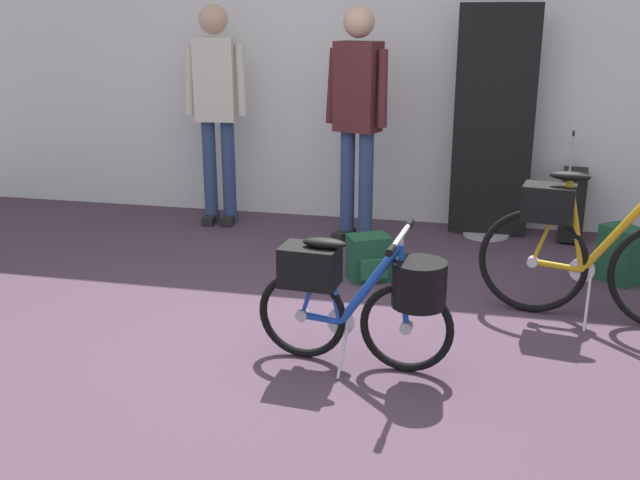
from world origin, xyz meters
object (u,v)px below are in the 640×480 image
(folding_bike_foreground, at_px, (363,293))
(handbag_on_floor, at_px, (369,258))
(display_bike_left, at_px, (587,248))
(visitor_near_wall, at_px, (357,109))
(visitor_browsing, at_px, (216,100))
(rolling_suitcase, at_px, (573,204))
(floor_banner_stand, at_px, (493,136))
(backpack_on_floor, at_px, (621,255))

(folding_bike_foreground, xyz_separation_m, handbag_on_floor, (-0.17, 1.23, -0.24))
(display_bike_left, xyz_separation_m, visitor_near_wall, (-1.53, 1.24, 0.58))
(display_bike_left, bearing_deg, visitor_browsing, 151.30)
(display_bike_left, relative_size, rolling_suitcase, 1.59)
(handbag_on_floor, bearing_deg, rolling_suitcase, 42.00)
(visitor_browsing, bearing_deg, folding_bike_foreground, -55.60)
(floor_banner_stand, xyz_separation_m, visitor_near_wall, (-0.99, -0.34, 0.21))
(backpack_on_floor, bearing_deg, handbag_on_floor, -168.62)
(floor_banner_stand, xyz_separation_m, rolling_suitcase, (0.63, 0.05, -0.51))
(display_bike_left, distance_m, backpack_on_floor, 0.81)
(display_bike_left, bearing_deg, rolling_suitcase, 86.70)
(visitor_near_wall, xyz_separation_m, backpack_on_floor, (1.85, -0.54, -0.82))
(floor_banner_stand, distance_m, backpack_on_floor, 1.37)
(visitor_browsing, bearing_deg, visitor_near_wall, -11.84)
(floor_banner_stand, xyz_separation_m, handbag_on_floor, (-0.75, -1.19, -0.65))
(folding_bike_foreground, relative_size, rolling_suitcase, 1.19)
(floor_banner_stand, bearing_deg, rolling_suitcase, 4.50)
(handbag_on_floor, bearing_deg, backpack_on_floor, 11.38)
(display_bike_left, distance_m, handbag_on_floor, 1.37)
(floor_banner_stand, relative_size, rolling_suitcase, 2.12)
(visitor_near_wall, height_order, handbag_on_floor, visitor_near_wall)
(visitor_near_wall, distance_m, handbag_on_floor, 1.24)
(display_bike_left, xyz_separation_m, visitor_browsing, (-2.73, 1.49, 0.59))
(rolling_suitcase, bearing_deg, visitor_near_wall, -166.64)
(folding_bike_foreground, height_order, visitor_browsing, visitor_browsing)
(folding_bike_foreground, relative_size, display_bike_left, 0.75)
(display_bike_left, height_order, visitor_browsing, visitor_browsing)
(display_bike_left, bearing_deg, visitor_near_wall, 140.92)
(visitor_browsing, height_order, rolling_suitcase, visitor_browsing)
(visitor_browsing, relative_size, rolling_suitcase, 2.12)
(rolling_suitcase, relative_size, handbag_on_floor, 2.57)
(folding_bike_foreground, relative_size, visitor_near_wall, 0.57)
(floor_banner_stand, xyz_separation_m, visitor_browsing, (-2.19, -0.08, 0.23))
(backpack_on_floor, xyz_separation_m, handbag_on_floor, (-1.61, -0.32, -0.04))
(visitor_near_wall, bearing_deg, folding_bike_foreground, -79.00)
(display_bike_left, distance_m, visitor_near_wall, 2.05)
(backpack_on_floor, distance_m, handbag_on_floor, 1.64)
(rolling_suitcase, xyz_separation_m, handbag_on_floor, (-1.38, -1.24, -0.14))
(rolling_suitcase, relative_size, backpack_on_floor, 2.23)
(rolling_suitcase, bearing_deg, floor_banner_stand, -175.50)
(folding_bike_foreground, bearing_deg, backpack_on_floor, 47.23)
(display_bike_left, xyz_separation_m, rolling_suitcase, (0.09, 1.63, -0.14))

